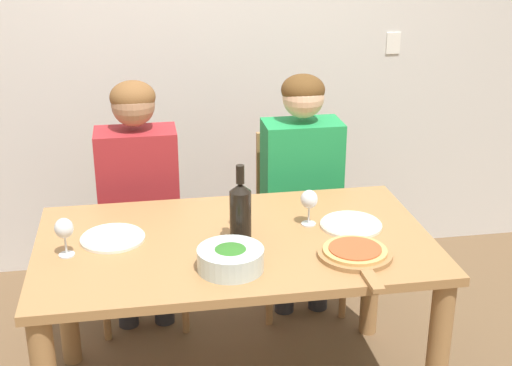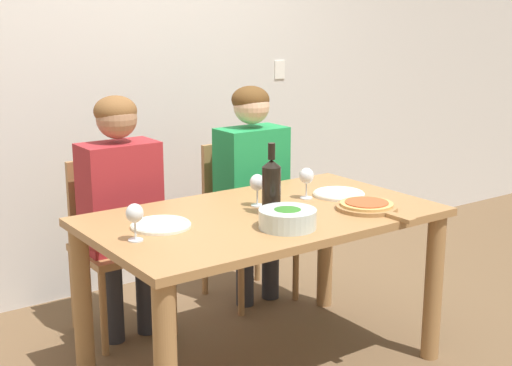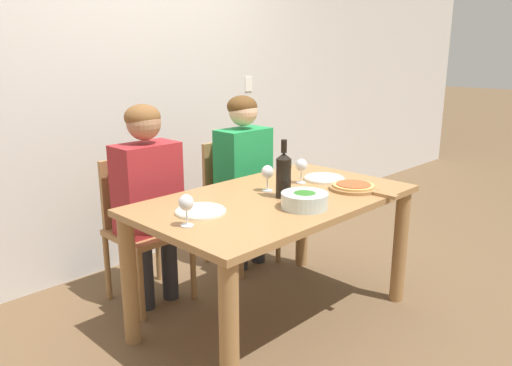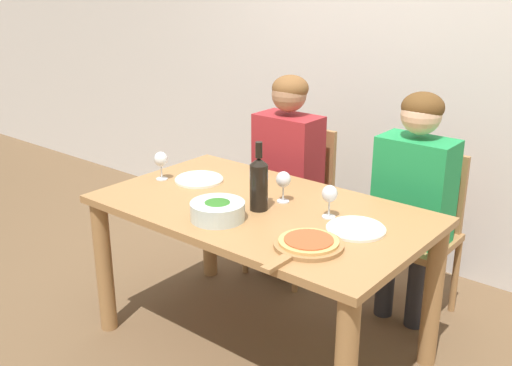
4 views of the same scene
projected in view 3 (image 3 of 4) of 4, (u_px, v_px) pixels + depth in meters
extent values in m
plane|color=brown|center=(275.00, 318.00, 2.94)|extent=(40.00, 40.00, 0.00)
cube|color=silver|center=(135.00, 77.00, 3.52)|extent=(10.00, 0.05, 2.70)
cube|color=white|center=(248.00, 84.00, 4.28)|extent=(0.08, 0.01, 0.12)
cube|color=#9E7042|center=(276.00, 200.00, 2.75)|extent=(1.55, 0.90, 0.04)
cylinder|color=#9E7042|center=(229.00, 339.00, 2.09)|extent=(0.09, 0.09, 0.71)
cylinder|color=#9E7042|center=(400.00, 247.00, 3.08)|extent=(0.09, 0.09, 0.71)
cylinder|color=#9E7042|center=(129.00, 281.00, 2.62)|extent=(0.09, 0.09, 0.71)
cylinder|color=#9E7042|center=(302.00, 218.00, 3.60)|extent=(0.09, 0.09, 0.71)
cube|color=#9E7042|center=(148.00, 232.00, 3.07)|extent=(0.42, 0.42, 0.04)
cube|color=#9E7042|center=(129.00, 190.00, 3.14)|extent=(0.38, 0.03, 0.43)
cylinder|color=#9E7042|center=(141.00, 287.00, 2.87)|extent=(0.04, 0.04, 0.43)
cylinder|color=#9E7042|center=(193.00, 267.00, 3.13)|extent=(0.04, 0.04, 0.43)
cylinder|color=#9E7042|center=(107.00, 267.00, 3.13)|extent=(0.04, 0.04, 0.43)
cylinder|color=#9E7042|center=(158.00, 251.00, 3.39)|extent=(0.04, 0.04, 0.43)
cube|color=#9E7042|center=(242.00, 205.00, 3.62)|extent=(0.42, 0.42, 0.04)
cube|color=#9E7042|center=(223.00, 169.00, 3.69)|extent=(0.38, 0.03, 0.43)
cylinder|color=#9E7042|center=(241.00, 249.00, 3.42)|extent=(0.04, 0.04, 0.43)
cylinder|color=#9E7042|center=(278.00, 235.00, 3.68)|extent=(0.04, 0.04, 0.43)
cylinder|color=#9E7042|center=(206.00, 235.00, 3.68)|extent=(0.04, 0.04, 0.43)
cylinder|color=#9E7042|center=(243.00, 223.00, 3.94)|extent=(0.04, 0.04, 0.43)
cylinder|color=#28282D|center=(145.00, 273.00, 3.01)|extent=(0.10, 0.10, 0.46)
cylinder|color=#28282D|center=(169.00, 264.00, 3.13)|extent=(0.10, 0.10, 0.46)
cube|color=maroon|center=(147.00, 188.00, 2.98)|extent=(0.38, 0.22, 0.54)
cylinder|color=maroon|center=(143.00, 230.00, 2.72)|extent=(0.07, 0.31, 0.14)
cylinder|color=maroon|center=(200.00, 213.00, 2.99)|extent=(0.07, 0.31, 0.14)
sphere|color=#9E7051|center=(144.00, 123.00, 2.88)|extent=(0.20, 0.20, 0.20)
ellipsoid|color=brown|center=(142.00, 117.00, 2.88)|extent=(0.21, 0.21, 0.15)
cylinder|color=#28282D|center=(241.00, 238.00, 3.56)|extent=(0.10, 0.10, 0.46)
cylinder|color=#28282D|center=(258.00, 232.00, 3.68)|extent=(0.10, 0.10, 0.46)
cube|color=#1E8C47|center=(243.00, 167.00, 3.53)|extent=(0.38, 0.22, 0.54)
cylinder|color=#1E8C47|center=(248.00, 200.00, 3.27)|extent=(0.07, 0.31, 0.14)
cylinder|color=#1E8C47|center=(288.00, 188.00, 3.54)|extent=(0.07, 0.31, 0.14)
sphere|color=#DBAD89|center=(243.00, 112.00, 3.43)|extent=(0.20, 0.20, 0.20)
ellipsoid|color=#563819|center=(242.00, 106.00, 3.43)|extent=(0.21, 0.21, 0.15)
cylinder|color=black|center=(284.00, 178.00, 2.71)|extent=(0.08, 0.08, 0.21)
cone|color=black|center=(284.00, 156.00, 2.68)|extent=(0.08, 0.08, 0.03)
cylinder|color=black|center=(284.00, 146.00, 2.66)|extent=(0.03, 0.03, 0.07)
cylinder|color=silver|center=(304.00, 200.00, 2.54)|extent=(0.24, 0.24, 0.08)
ellipsoid|color=#2D6B23|center=(305.00, 200.00, 2.54)|extent=(0.20, 0.20, 0.09)
cylinder|color=silver|center=(201.00, 212.00, 2.47)|extent=(0.25, 0.25, 0.01)
torus|color=silver|center=(201.00, 210.00, 2.47)|extent=(0.25, 0.25, 0.02)
cylinder|color=silver|center=(324.00, 179.00, 3.11)|extent=(0.25, 0.25, 0.01)
torus|color=silver|center=(324.00, 178.00, 3.10)|extent=(0.25, 0.25, 0.02)
cylinder|color=#9E7042|center=(353.00, 188.00, 2.89)|extent=(0.28, 0.28, 0.02)
cube|color=#9E7042|center=(386.00, 195.00, 2.74)|extent=(0.04, 0.14, 0.02)
cylinder|color=tan|center=(353.00, 185.00, 2.88)|extent=(0.24, 0.24, 0.01)
cylinder|color=#AD4C28|center=(354.00, 184.00, 2.88)|extent=(0.20, 0.20, 0.01)
cylinder|color=silver|center=(187.00, 225.00, 2.28)|extent=(0.06, 0.06, 0.01)
cylinder|color=silver|center=(187.00, 217.00, 2.27)|extent=(0.01, 0.01, 0.07)
ellipsoid|color=silver|center=(186.00, 203.00, 2.26)|extent=(0.07, 0.07, 0.08)
ellipsoid|color=maroon|center=(186.00, 205.00, 2.26)|extent=(0.06, 0.06, 0.03)
cylinder|color=silver|center=(301.00, 183.00, 3.02)|extent=(0.06, 0.06, 0.01)
cylinder|color=silver|center=(301.00, 176.00, 3.01)|extent=(0.01, 0.01, 0.07)
ellipsoid|color=silver|center=(301.00, 165.00, 3.00)|extent=(0.07, 0.07, 0.08)
ellipsoid|color=maroon|center=(301.00, 167.00, 3.00)|extent=(0.06, 0.06, 0.03)
cylinder|color=silver|center=(267.00, 191.00, 2.85)|extent=(0.06, 0.06, 0.01)
cylinder|color=silver|center=(267.00, 184.00, 2.84)|extent=(0.01, 0.01, 0.07)
ellipsoid|color=silver|center=(267.00, 172.00, 2.83)|extent=(0.07, 0.07, 0.08)
ellipsoid|color=maroon|center=(267.00, 174.00, 2.83)|extent=(0.06, 0.06, 0.03)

